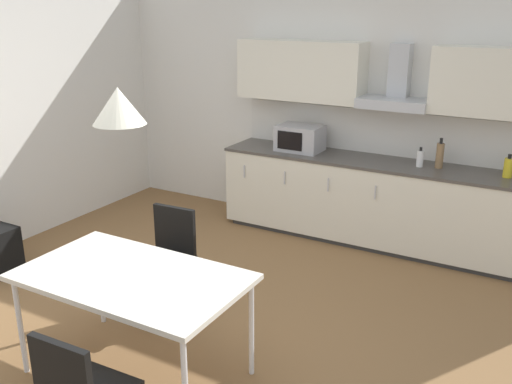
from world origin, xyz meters
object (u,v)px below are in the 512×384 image
object	(u,v)px
microwave	(300,138)
bottle_brown	(440,155)
dining_table	(132,281)
chair_far_left	(169,250)
pendant_lamp	(119,106)
bottle_white	(420,158)
bottle_yellow	(508,168)

from	to	relation	value
microwave	bottle_brown	bearing A→B (deg)	1.93
dining_table	chair_far_left	size ratio (longest dim) A/B	1.72
microwave	pendant_lamp	bearing A→B (deg)	-86.05
bottle_white	dining_table	xyz separation A→B (m)	(-1.10, -3.00, -0.27)
pendant_lamp	bottle_yellow	bearing A→B (deg)	57.93
dining_table	bottle_white	bearing A→B (deg)	69.84
bottle_white	dining_table	distance (m)	3.20
bottle_white	microwave	bearing A→B (deg)	-179.93
microwave	pendant_lamp	size ratio (longest dim) A/B	1.50
dining_table	pendant_lamp	world-z (taller)	pendant_lamp
bottle_brown	bottle_white	world-z (taller)	bottle_brown
bottle_white	bottle_yellow	distance (m)	0.80
bottle_brown	pendant_lamp	distance (m)	3.41
bottle_white	bottle_yellow	size ratio (longest dim) A/B	0.90
microwave	dining_table	size ratio (longest dim) A/B	0.32
pendant_lamp	dining_table	bearing A→B (deg)	-115.11
dining_table	microwave	bearing A→B (deg)	93.95
bottle_white	bottle_yellow	xyz separation A→B (m)	(0.80, 0.04, 0.01)
microwave	chair_far_left	world-z (taller)	microwave
microwave	pendant_lamp	world-z (taller)	pendant_lamp
bottle_brown	bottle_white	xyz separation A→B (m)	(-0.18, -0.05, -0.04)
bottle_white	dining_table	bearing A→B (deg)	-110.16
bottle_yellow	pendant_lamp	world-z (taller)	pendant_lamp
bottle_brown	bottle_yellow	distance (m)	0.63
microwave	dining_table	xyz separation A→B (m)	(0.21, -3.00, -0.33)
chair_far_left	pendant_lamp	distance (m)	1.59
bottle_brown	pendant_lamp	bearing A→B (deg)	-112.72
dining_table	pendant_lamp	xyz separation A→B (m)	(0.00, 0.00, 1.15)
bottle_white	pendant_lamp	distance (m)	3.31
bottle_white	bottle_brown	bearing A→B (deg)	15.46
microwave	dining_table	world-z (taller)	microwave
dining_table	bottle_brown	bearing A→B (deg)	67.28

